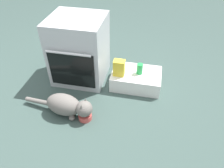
{
  "coord_description": "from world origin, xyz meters",
  "views": [
    {
      "loc": [
        0.73,
        -1.45,
        1.59
      ],
      "look_at": [
        0.4,
        0.12,
        0.25
      ],
      "focal_mm": 33.98,
      "sensor_mm": 36.0,
      "label": 1
    }
  ],
  "objects_px": {
    "oven": "(79,50)",
    "food_bowl": "(85,116)",
    "cat": "(67,105)",
    "snack_bag": "(119,68)",
    "pantry_cabinet": "(136,79)",
    "soda_can": "(140,69)"
  },
  "relations": [
    {
      "from": "cat",
      "to": "pantry_cabinet",
      "type": "bearing_deg",
      "value": 51.87
    },
    {
      "from": "pantry_cabinet",
      "to": "soda_can",
      "type": "distance_m",
      "value": 0.15
    },
    {
      "from": "pantry_cabinet",
      "to": "cat",
      "type": "distance_m",
      "value": 0.84
    },
    {
      "from": "oven",
      "to": "food_bowl",
      "type": "xyz_separation_m",
      "value": [
        0.24,
        -0.65,
        -0.33
      ]
    },
    {
      "from": "cat",
      "to": "snack_bag",
      "type": "relative_size",
      "value": 4.14
    },
    {
      "from": "pantry_cabinet",
      "to": "soda_can",
      "type": "xyz_separation_m",
      "value": [
        0.03,
        -0.0,
        0.15
      ]
    },
    {
      "from": "oven",
      "to": "cat",
      "type": "distance_m",
      "value": 0.67
    },
    {
      "from": "oven",
      "to": "cat",
      "type": "height_order",
      "value": "oven"
    },
    {
      "from": "soda_can",
      "to": "snack_bag",
      "type": "height_order",
      "value": "snack_bag"
    },
    {
      "from": "pantry_cabinet",
      "to": "cat",
      "type": "bearing_deg",
      "value": -135.41
    },
    {
      "from": "oven",
      "to": "cat",
      "type": "relative_size",
      "value": 0.99
    },
    {
      "from": "oven",
      "to": "food_bowl",
      "type": "bearing_deg",
      "value": -69.35
    },
    {
      "from": "pantry_cabinet",
      "to": "cat",
      "type": "height_order",
      "value": "cat"
    },
    {
      "from": "cat",
      "to": "soda_can",
      "type": "xyz_separation_m",
      "value": [
        0.63,
        0.59,
        0.11
      ]
    },
    {
      "from": "oven",
      "to": "pantry_cabinet",
      "type": "height_order",
      "value": "oven"
    },
    {
      "from": "pantry_cabinet",
      "to": "snack_bag",
      "type": "height_order",
      "value": "snack_bag"
    },
    {
      "from": "oven",
      "to": "soda_can",
      "type": "distance_m",
      "value": 0.71
    },
    {
      "from": "cat",
      "to": "snack_bag",
      "type": "height_order",
      "value": "snack_bag"
    },
    {
      "from": "oven",
      "to": "food_bowl",
      "type": "relative_size",
      "value": 5.62
    },
    {
      "from": "food_bowl",
      "to": "snack_bag",
      "type": "relative_size",
      "value": 0.73
    },
    {
      "from": "soda_can",
      "to": "snack_bag",
      "type": "xyz_separation_m",
      "value": [
        -0.22,
        -0.07,
        0.03
      ]
    },
    {
      "from": "oven",
      "to": "soda_can",
      "type": "height_order",
      "value": "oven"
    }
  ]
}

